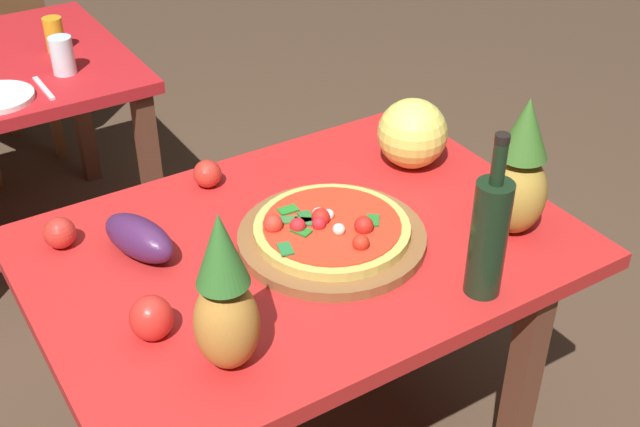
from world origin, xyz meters
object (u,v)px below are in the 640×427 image
knife_utensil (44,88)px  pineapple_left (225,300)px  display_table (302,275)px  bell_pepper (151,318)px  drinking_glass_juice (54,35)px  drinking_glass_water (62,55)px  melon (412,133)px  tomato_beside_pepper (207,174)px  tomato_by_bottle (60,233)px  wine_bottle (489,235)px  eggplant (139,238)px  pineapple_right (519,174)px  pizza (331,228)px  pizza_board (332,238)px

knife_utensil → pineapple_left: bearing=-93.0°
display_table → bell_pepper: (-0.40, -0.11, 0.14)m
knife_utensil → drinking_glass_juice: bearing=64.3°
drinking_glass_water → pineapple_left: bearing=-95.8°
melon → display_table: bearing=-160.6°
pineapple_left → tomato_beside_pepper: bearing=68.0°
display_table → drinking_glass_water: bearing=97.9°
pineapple_left → melon: (0.73, 0.40, -0.06)m
tomato_by_bottle → knife_utensil: bearing=76.2°
wine_bottle → melon: bearing=68.9°
eggplant → knife_utensil: size_ratio=1.11×
pineapple_right → melon: bearing=92.3°
pizza → melon: (0.37, 0.18, 0.05)m
eggplant → drinking_glass_juice: size_ratio=1.72×
pineapple_right → display_table: bearing=153.8°
tomato_beside_pepper → tomato_by_bottle: (-0.39, -0.06, 0.00)m
pizza → pineapple_left: size_ratio=1.05×
display_table → wine_bottle: bearing=-56.5°
pineapple_left → knife_utensil: 1.37m
tomato_beside_pepper → drinking_glass_water: bearing=96.0°
wine_bottle → bell_pepper: bearing=159.6°
drinking_glass_water → tomato_beside_pepper: bearing=-84.0°
display_table → drinking_glass_juice: 1.39m
knife_utensil → bell_pepper: bearing=-97.5°
pizza_board → eggplant: 0.42m
wine_bottle → tomato_beside_pepper: size_ratio=5.22×
wine_bottle → bell_pepper: size_ratio=3.95×
pizza → bell_pepper: bearing=-170.9°
tomato_beside_pepper → drinking_glass_water: 0.86m
pizza_board → bell_pepper: bell_pepper is taller
display_table → pineapple_right: size_ratio=3.57×
drinking_glass_juice → tomato_beside_pepper: bearing=-86.9°
melon → pineapple_right: bearing=-87.7°
pineapple_left → drinking_glass_juice: 1.64m
pizza_board → knife_utensil: pizza_board is taller
pineapple_left → tomato_beside_pepper: pineapple_left is taller
tomato_by_bottle → drinking_glass_juice: bearing=73.3°
wine_bottle → drinking_glass_water: bearing=104.4°
pineapple_left → tomato_by_bottle: 0.56m
tomato_beside_pepper → tomato_by_bottle: size_ratio=0.98×
wine_bottle → drinking_glass_juice: size_ratio=3.15×
eggplant → drinking_glass_water: drinking_glass_water is taller
drinking_glass_juice → display_table: bearing=-84.5°
eggplant → knife_utensil: (0.07, 0.96, -0.04)m
display_table → drinking_glass_water: size_ratio=9.99×
pizza → drinking_glass_juice: (-0.18, 1.41, 0.02)m
display_table → knife_utensil: (-0.26, 1.10, 0.10)m
pineapple_left → knife_utensil: size_ratio=1.86×
pizza → wine_bottle: wine_bottle is taller
pizza → pineapple_right: bearing=-24.7°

